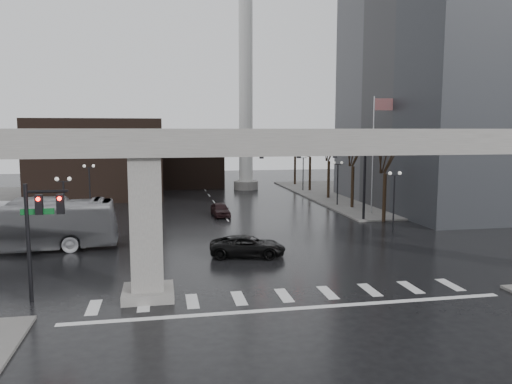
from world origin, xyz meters
TOP-DOWN VIEW (x-y plane):
  - ground at (0.00, 0.00)m, footprint 160.00×160.00m
  - sidewalk_ne at (26.00, 36.00)m, footprint 28.00×36.00m
  - elevated_guideway at (1.26, 0.00)m, footprint 48.00×2.60m
  - office_tower at (28.00, 26.00)m, footprint 22.00×26.00m
  - building_far_left at (-14.00, 42.00)m, footprint 16.00×14.00m
  - building_far_mid at (-2.00, 52.00)m, footprint 10.00×10.00m
  - smokestack at (6.00, 46.00)m, footprint 3.60×3.60m
  - signal_mast_arm at (8.99, 18.80)m, footprint 12.12×0.43m
  - signal_left_pole at (-12.25, 0.50)m, footprint 2.30×0.30m
  - flagpole_assembly at (15.29, 22.00)m, footprint 2.06×0.12m
  - lamp_right_0 at (13.50, 14.00)m, footprint 1.22×0.32m
  - lamp_right_1 at (13.50, 28.00)m, footprint 1.22×0.32m
  - lamp_right_2 at (13.50, 42.00)m, footprint 1.22×0.32m
  - lamp_left_0 at (-13.50, 14.00)m, footprint 1.22×0.32m
  - lamp_left_1 at (-13.50, 28.00)m, footprint 1.22×0.32m
  - lamp_left_2 at (-13.50, 42.00)m, footprint 1.22×0.32m
  - tree_right_0 at (14.53, 18.02)m, footprint 1.09×1.58m
  - tree_right_1 at (14.53, 26.02)m, footprint 1.09×1.61m
  - tree_right_2 at (14.53, 34.02)m, footprint 1.10×1.63m
  - tree_right_3 at (14.53, 42.02)m, footprint 1.11×1.66m
  - tree_right_4 at (14.53, 50.02)m, footprint 1.12×1.69m
  - pickup_truck at (-0.47, 7.39)m, footprint 5.53×3.34m
  - city_bus at (-16.21, 12.00)m, footprint 13.51×3.56m
  - far_car at (-0.43, 23.69)m, footprint 1.81×4.13m

SIDE VIEW (x-z plane):
  - ground at x=0.00m, z-range 0.00..0.00m
  - sidewalk_ne at x=26.00m, z-range 0.00..0.15m
  - far_car at x=-0.43m, z-range 0.00..1.39m
  - pickup_truck at x=-0.47m, z-range 0.00..1.44m
  - city_bus at x=-16.21m, z-range 0.00..3.74m
  - tree_right_0 at x=14.53m, z-range -0.97..6.54m
  - tree_right_1 at x=14.53m, z-range -0.99..6.69m
  - tree_right_2 at x=14.53m, z-range -1.01..6.84m
  - tree_right_3 at x=14.53m, z-range -1.03..6.99m
  - tree_right_4 at x=14.53m, z-range -1.05..7.14m
  - lamp_right_0 at x=13.50m, z-range 0.92..6.03m
  - lamp_right_1 at x=13.50m, z-range 0.92..6.03m
  - lamp_right_2 at x=13.50m, z-range 0.92..6.03m
  - lamp_left_0 at x=-13.50m, z-range 0.92..6.03m
  - lamp_left_1 at x=-13.50m, z-range 0.92..6.03m
  - lamp_left_2 at x=-13.50m, z-range 0.92..6.03m
  - building_far_mid at x=-2.00m, z-range 0.00..8.00m
  - signal_left_pole at x=-12.25m, z-range 1.07..7.07m
  - building_far_left at x=-14.00m, z-range 0.00..10.00m
  - signal_mast_arm at x=8.99m, z-range 1.83..9.83m
  - elevated_guideway at x=1.26m, z-range 2.53..11.23m
  - flagpole_assembly at x=15.29m, z-range 1.53..13.53m
  - smokestack at x=6.00m, z-range -1.65..28.35m
  - office_tower at x=28.00m, z-range 0.00..42.00m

